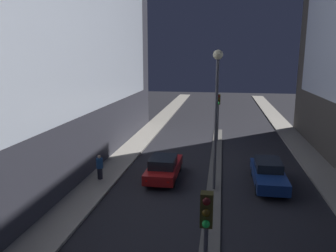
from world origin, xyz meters
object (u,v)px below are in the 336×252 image
(traffic_light_mid, at_px, (218,107))
(street_lamp, at_px, (217,95))
(car_right_lane, at_px, (268,173))
(traffic_light_near, at_px, (206,234))
(car_left_lane, at_px, (164,167))
(pedestrian_on_left_sidewalk, at_px, (100,167))

(traffic_light_mid, xyz_separation_m, street_lamp, (0.00, -11.15, 2.33))
(traffic_light_mid, bearing_deg, car_right_lane, -72.02)
(traffic_light_near, bearing_deg, car_left_lane, 105.19)
(street_lamp, height_order, car_right_lane, street_lamp)
(car_left_lane, height_order, pedestrian_on_left_sidewalk, pedestrian_on_left_sidewalk)
(car_right_lane, bearing_deg, traffic_light_mid, 107.98)
(traffic_light_near, xyz_separation_m, street_lamp, (0.00, 10.42, 2.33))
(traffic_light_mid, height_order, street_lamp, street_lamp)
(traffic_light_near, relative_size, street_lamp, 0.54)
(car_left_lane, relative_size, pedestrian_on_left_sidewalk, 2.96)
(traffic_light_near, bearing_deg, traffic_light_mid, 90.00)
(traffic_light_near, distance_m, street_lamp, 10.68)
(street_lamp, distance_m, car_right_lane, 5.90)
(car_right_lane, height_order, pedestrian_on_left_sidewalk, pedestrian_on_left_sidewalk)
(traffic_light_near, height_order, car_right_lane, traffic_light_near)
(traffic_light_mid, height_order, car_left_lane, traffic_light_mid)
(traffic_light_mid, relative_size, pedestrian_on_left_sidewalk, 2.74)
(traffic_light_mid, relative_size, car_left_lane, 0.93)
(street_lamp, distance_m, car_left_lane, 5.91)
(pedestrian_on_left_sidewalk, bearing_deg, traffic_light_near, -56.70)
(traffic_light_mid, height_order, car_right_lane, traffic_light_mid)
(traffic_light_near, bearing_deg, car_right_lane, 74.78)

